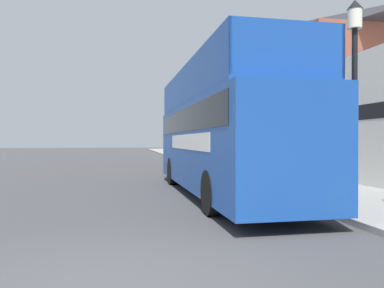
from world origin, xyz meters
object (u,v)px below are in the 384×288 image
tour_bus (219,137)px  lamp_post_second (232,102)px  lamp_post_nearest (355,66)px  parked_car_ahead_of_bus (191,161)px

tour_bus → lamp_post_second: size_ratio=2.08×
tour_bus → lamp_post_nearest: 4.77m
lamp_post_nearest → lamp_post_second: bearing=90.8°
tour_bus → parked_car_ahead_of_bus: size_ratio=2.65×
tour_bus → lamp_post_nearest: (2.24, -3.88, 1.63)m
lamp_post_nearest → tour_bus: bearing=120.0°
lamp_post_nearest → lamp_post_second: 9.60m
tour_bus → parked_car_ahead_of_bus: bearing=85.4°
lamp_post_nearest → lamp_post_second: (-0.13, 9.60, 0.14)m
parked_car_ahead_of_bus → lamp_post_nearest: size_ratio=0.82×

